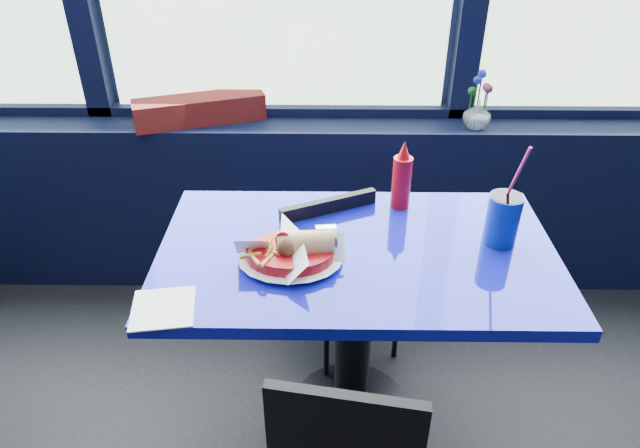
{
  "coord_description": "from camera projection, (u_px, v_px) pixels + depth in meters",
  "views": [
    {
      "loc": [
        0.21,
        0.59,
        1.74
      ],
      "look_at": [
        0.19,
        1.98,
        0.85
      ],
      "focal_mm": 32.0,
      "sensor_mm": 36.0,
      "label": 1
    }
  ],
  "objects": [
    {
      "name": "window_sill",
      "position": [
        282.0,
        202.0,
        2.65
      ],
      "size": [
        5.0,
        0.26,
        0.8
      ],
      "primitive_type": "cube",
      "color": "black",
      "rests_on": "ground"
    },
    {
      "name": "napkin",
      "position": [
        163.0,
        308.0,
        1.49
      ],
      "size": [
        0.18,
        0.18,
        0.0
      ],
      "primitive_type": "cube",
      "rotation": [
        0.0,
        0.0,
        0.15
      ],
      "color": "white",
      "rests_on": "near_table"
    },
    {
      "name": "food_basket",
      "position": [
        292.0,
        252.0,
        1.65
      ],
      "size": [
        0.32,
        0.32,
        0.1
      ],
      "rotation": [
        0.0,
        0.0,
        -0.33
      ],
      "color": "#A90B10",
      "rests_on": "near_table"
    },
    {
      "name": "planter_box",
      "position": [
        200.0,
        109.0,
        2.4
      ],
      "size": [
        0.56,
        0.31,
        0.11
      ],
      "primitive_type": "cube",
      "rotation": [
        0.0,
        0.0,
        0.33
      ],
      "color": "maroon",
      "rests_on": "window_sill"
    },
    {
      "name": "ketchup_bottle",
      "position": [
        402.0,
        178.0,
        1.88
      ],
      "size": [
        0.06,
        0.06,
        0.24
      ],
      "color": "#A90B10",
      "rests_on": "near_table"
    },
    {
      "name": "near_table",
      "position": [
        355.0,
        295.0,
        1.82
      ],
      "size": [
        1.2,
        0.7,
        0.75
      ],
      "color": "black",
      "rests_on": "ground"
    },
    {
      "name": "soda_cup",
      "position": [
        503.0,
        218.0,
        1.71
      ],
      "size": [
        0.1,
        0.1,
        0.34
      ],
      "rotation": [
        0.0,
        0.0,
        -0.23
      ],
      "color": "navy",
      "rests_on": "near_table"
    },
    {
      "name": "flower_vase",
      "position": [
        478.0,
        111.0,
        2.34
      ],
      "size": [
        0.14,
        0.14,
        0.24
      ],
      "rotation": [
        0.0,
        0.0,
        0.25
      ],
      "color": "silver",
      "rests_on": "window_sill"
    },
    {
      "name": "chair_near_back",
      "position": [
        339.0,
        265.0,
        2.14
      ],
      "size": [
        0.48,
        0.48,
        0.8
      ],
      "rotation": [
        0.0,
        0.0,
        3.58
      ],
      "color": "black",
      "rests_on": "ground"
    }
  ]
}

